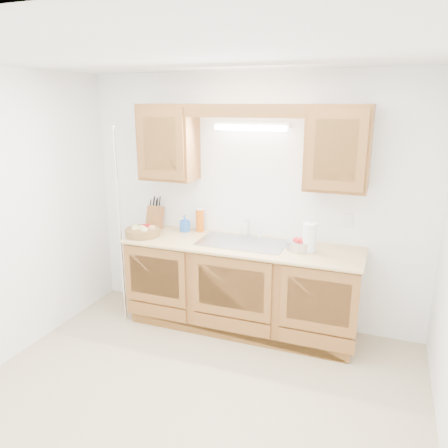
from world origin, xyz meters
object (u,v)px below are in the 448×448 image
at_px(knife_block, 155,217).
at_px(apple_bowl, 299,245).
at_px(paper_towel, 310,238).
at_px(fruit_basket, 143,231).

xyz_separation_m(knife_block, apple_bowl, (1.58, -0.15, -0.08)).
relative_size(knife_block, apple_bowl, 1.30).
distance_m(paper_towel, apple_bowl, 0.12).
relative_size(fruit_basket, paper_towel, 1.26).
xyz_separation_m(paper_towel, apple_bowl, (-0.09, 0.01, -0.08)).
bearing_deg(apple_bowl, knife_block, 174.52).
bearing_deg(fruit_basket, apple_bowl, 4.00).
height_order(knife_block, paper_towel, knife_block).
distance_m(fruit_basket, knife_block, 0.27).
height_order(fruit_basket, knife_block, knife_block).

